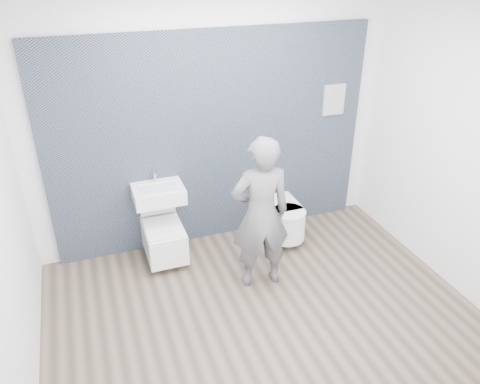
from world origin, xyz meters
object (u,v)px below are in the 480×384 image
object	(u,v)px
toilet_square	(164,238)
visitor	(261,214)
toilet_rounded	(283,219)
washbasin	(158,193)

from	to	relation	value
toilet_square	visitor	bearing A→B (deg)	-40.16
visitor	toilet_rounded	bearing A→B (deg)	-125.38
toilet_rounded	visitor	xyz separation A→B (m)	(-0.56, -0.66, 0.54)
toilet_square	toilet_rounded	size ratio (longest dim) A/B	1.17
toilet_square	visitor	distance (m)	1.22
toilet_square	visitor	size ratio (longest dim) A/B	0.50
toilet_rounded	washbasin	bearing A→B (deg)	174.04
washbasin	toilet_rounded	size ratio (longest dim) A/B	0.78
toilet_square	toilet_rounded	xyz separation A→B (m)	(1.41, -0.05, -0.01)
toilet_rounded	visitor	distance (m)	1.02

